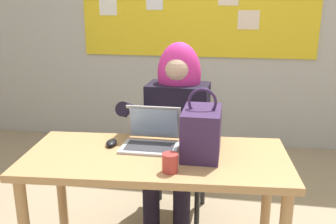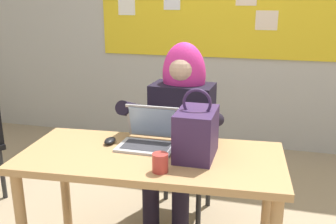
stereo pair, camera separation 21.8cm
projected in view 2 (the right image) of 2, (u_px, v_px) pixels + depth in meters
The scene contains 8 objects.
wall_back_bulletin at pixel (215, 10), 3.89m from camera, with size 6.44×2.33×2.81m.
desk_main at pixel (151, 170), 2.14m from camera, with size 1.49×0.75×0.71m.
chair_at_desk at pixel (184, 145), 2.80m from camera, with size 0.43×0.43×0.91m.
person_costumed at pixel (180, 120), 2.61m from camera, with size 0.61×0.62×1.26m.
laptop at pixel (149, 137), 2.24m from camera, with size 0.33×0.27×0.22m.
computer_mouse at pixel (110, 141), 2.27m from camera, with size 0.06×0.10×0.03m, color black.
handbag at pixel (196, 133), 2.05m from camera, with size 0.20×0.30×0.38m.
coffee_mug at pixel (160, 163), 1.90m from camera, with size 0.08×0.08×0.10m, color #B23833.
Camera 2 is at (0.60, -1.89, 1.54)m, focal length 41.20 mm.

